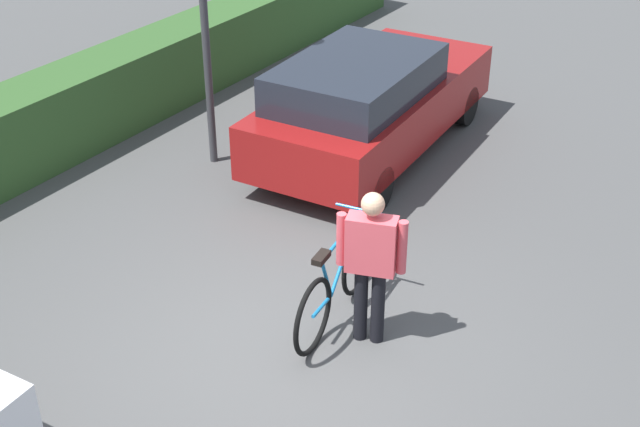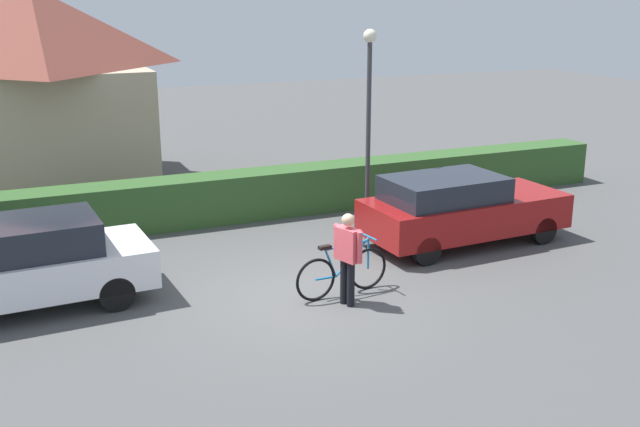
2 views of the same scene
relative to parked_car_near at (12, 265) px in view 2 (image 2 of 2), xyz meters
name	(u,v)px [view 2 (image 2 of 2)]	position (x,y,z in m)	size (l,w,h in m)	color
ground_plane	(306,297)	(4.58, -1.40, -0.76)	(60.00, 60.00, 0.00)	#4B4B4B
hedge_row	(223,198)	(4.58, 3.53, -0.23)	(20.08, 0.90, 1.07)	#305527
house_distant	(39,87)	(1.18, 8.43, 1.88)	(5.32, 5.39, 5.16)	tan
parked_car_near	(12,265)	(0.00, 0.00, 0.00)	(4.66, 1.96, 1.48)	silver
parked_car_far	(460,208)	(8.56, -0.01, 0.00)	(4.31, 1.93, 1.47)	maroon
bicycle	(342,272)	(5.18, -1.56, -0.35)	(1.80, 0.50, 0.98)	black
person_rider	(348,253)	(5.08, -1.98, 0.15)	(0.33, 0.62, 1.58)	black
street_lamp	(369,103)	(7.26, 1.63, 2.00)	(0.28, 0.28, 4.29)	#38383D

